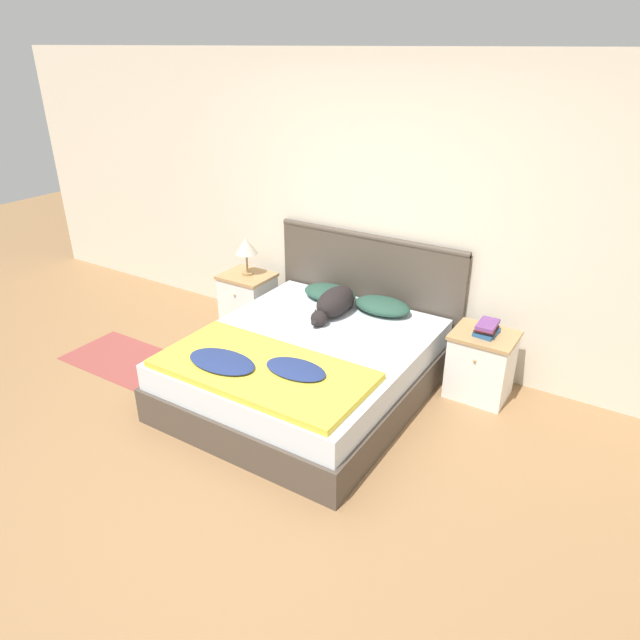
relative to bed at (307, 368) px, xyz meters
The scene contains 13 objects.
ground_plane 1.07m from the bed, 84.01° to the right, with size 16.00×16.00×0.00m, color #997047.
wall_back 1.51m from the bed, 84.27° to the left, with size 9.00×0.06×2.55m.
bed is the anchor object (origin of this frame).
headboard 1.07m from the bed, 90.00° to the left, with size 1.81×0.06×1.08m.
nightstand_left 1.38m from the bed, 148.11° to the left, with size 0.48×0.42×0.55m.
nightstand_right 1.38m from the bed, 31.89° to the left, with size 0.48×0.42×0.55m.
pillow_left 0.88m from the bed, 108.53° to the left, with size 0.50×0.32×0.12m.
pillow_right 0.88m from the bed, 71.47° to the left, with size 0.50×0.32×0.12m.
quilt 0.63m from the bed, 91.21° to the right, with size 1.54×0.77×0.09m.
dog 0.63m from the bed, 96.55° to the left, with size 0.24×0.66×0.24m.
book_stack 1.43m from the bed, 31.71° to the left, with size 0.17×0.23×0.10m.
table_lamp 1.51m from the bed, 147.60° to the left, with size 0.21×0.21×0.37m.
rug 1.69m from the bed, 165.73° to the right, with size 1.23×0.64×0.00m.
Camera 1 is at (2.06, -2.21, 2.57)m, focal length 32.00 mm.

